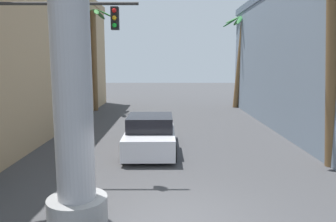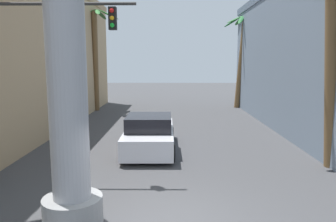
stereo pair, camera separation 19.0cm
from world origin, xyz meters
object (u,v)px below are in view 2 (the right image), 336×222
traffic_light_mast (31,54)px  palm_tree_far_left (96,52)px  street_lamp (315,42)px  car_lead (149,134)px  palm_tree_near_right (333,28)px  palm_tree_far_right (242,52)px

traffic_light_mast → palm_tree_far_left: (-1.27, 14.64, 0.49)m
street_lamp → car_lead: street_lamp is taller
palm_tree_near_right → palm_tree_far_left: size_ratio=1.08×
street_lamp → palm_tree_near_right: 1.24m
street_lamp → palm_tree_far_right: size_ratio=1.00×
street_lamp → palm_tree_far_right: 14.39m
street_lamp → traffic_light_mast: street_lamp is taller
car_lead → palm_tree_far_left: 13.06m
palm_tree_near_right → palm_tree_far_right: (0.18, 15.56, -0.32)m
palm_tree_far_left → palm_tree_far_right: palm_tree_far_left is taller
palm_tree_far_left → palm_tree_far_right: (11.49, 1.85, 0.07)m
traffic_light_mast → palm_tree_near_right: (10.05, 0.94, 0.89)m
car_lead → street_lamp: bearing=-9.0°
traffic_light_mast → palm_tree_far_right: bearing=58.2°
street_lamp → car_lead: bearing=171.0°
traffic_light_mast → palm_tree_far_right: size_ratio=0.75×
street_lamp → car_lead: 7.51m
palm_tree_far_right → traffic_light_mast: bearing=-121.8°
street_lamp → traffic_light_mast: bearing=-168.0°
palm_tree_far_left → traffic_light_mast: bearing=-85.0°
palm_tree_near_right → street_lamp: bearing=94.0°
traffic_light_mast → palm_tree_far_left: size_ratio=0.73×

